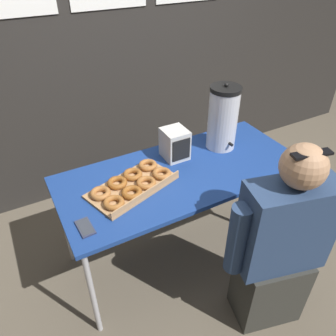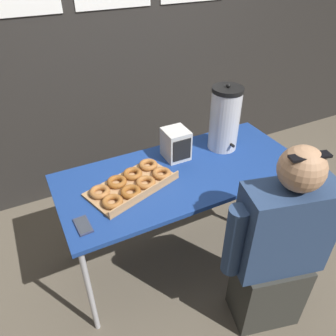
% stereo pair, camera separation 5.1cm
% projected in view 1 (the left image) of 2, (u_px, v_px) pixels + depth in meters
% --- Properties ---
extents(ground_plane, '(12.00, 12.00, 0.00)m').
position_uv_depth(ground_plane, '(180.00, 249.00, 2.54)').
color(ground_plane, brown).
extents(back_wall, '(6.00, 0.11, 2.60)m').
position_uv_depth(back_wall, '(111.00, 41.00, 2.60)').
color(back_wall, '#282623').
rests_on(back_wall, ground).
extents(folding_table, '(1.59, 0.71, 0.75)m').
position_uv_depth(folding_table, '(182.00, 177.00, 2.13)').
color(folding_table, navy).
rests_on(folding_table, ground).
extents(donut_box, '(0.59, 0.43, 0.05)m').
position_uv_depth(donut_box, '(132.00, 184.00, 1.95)').
color(donut_box, tan).
rests_on(donut_box, folding_table).
extents(coffee_urn, '(0.21, 0.23, 0.47)m').
position_uv_depth(coffee_urn, '(223.00, 118.00, 2.22)').
color(coffee_urn, silver).
rests_on(coffee_urn, folding_table).
extents(cell_phone, '(0.08, 0.14, 0.01)m').
position_uv_depth(cell_phone, '(85.00, 227.00, 1.69)').
color(cell_phone, '#2D334C').
rests_on(cell_phone, folding_table).
extents(space_heater, '(0.16, 0.17, 0.20)m').
position_uv_depth(space_heater, '(175.00, 144.00, 2.17)').
color(space_heater, silver).
rests_on(space_heater, folding_table).
extents(person_seated, '(0.63, 0.35, 1.25)m').
position_uv_depth(person_seated, '(279.00, 248.00, 1.80)').
color(person_seated, '#33332D').
rests_on(person_seated, ground).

